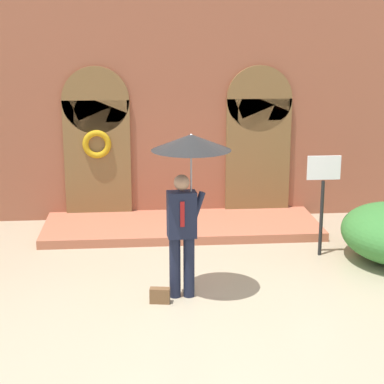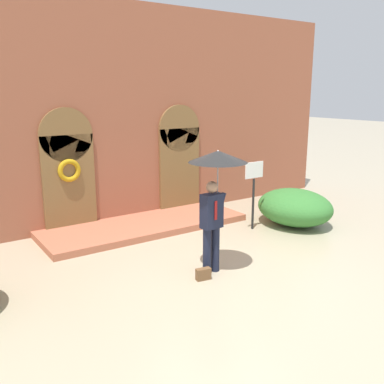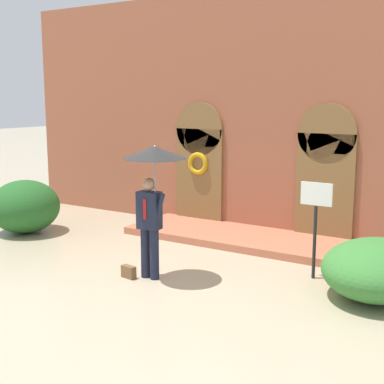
{
  "view_description": "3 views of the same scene",
  "coord_description": "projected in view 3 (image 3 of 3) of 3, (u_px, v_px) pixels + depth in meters",
  "views": [
    {
      "loc": [
        -0.79,
        -8.59,
        3.76
      ],
      "look_at": [
        0.08,
        1.64,
        1.12
      ],
      "focal_mm": 60.0,
      "sensor_mm": 36.0,
      "label": 1
    },
    {
      "loc": [
        -4.85,
        -6.2,
        3.44
      ],
      "look_at": [
        0.13,
        1.11,
        1.32
      ],
      "focal_mm": 40.0,
      "sensor_mm": 36.0,
      "label": 2
    },
    {
      "loc": [
        5.25,
        -7.32,
        3.17
      ],
      "look_at": [
        -0.39,
        1.64,
        1.28
      ],
      "focal_mm": 50.0,
      "sensor_mm": 36.0,
      "label": 3
    }
  ],
  "objects": [
    {
      "name": "building_facade",
      "position": [
        264.0,
        118.0,
        12.4
      ],
      "size": [
        14.0,
        2.3,
        5.6
      ],
      "color": "#9E563D",
      "rests_on": "ground"
    },
    {
      "name": "sign_post",
      "position": [
        316.0,
        214.0,
        9.28
      ],
      "size": [
        0.56,
        0.06,
        1.72
      ],
      "color": "black",
      "rests_on": "ground"
    },
    {
      "name": "ground_plane",
      "position": [
        161.0,
        279.0,
        9.41
      ],
      "size": [
        80.0,
        80.0,
        0.0
      ],
      "primitive_type": "plane",
      "color": "tan"
    },
    {
      "name": "shrub_right",
      "position": [
        378.0,
        269.0,
        8.52
      ],
      "size": [
        1.74,
        2.06,
        0.93
      ],
      "primitive_type": "ellipsoid",
      "color": "#387A33",
      "rests_on": "ground"
    },
    {
      "name": "person_with_umbrella",
      "position": [
        153.0,
        172.0,
        9.11
      ],
      "size": [
        1.1,
        1.1,
        2.36
      ],
      "color": "#191E33",
      "rests_on": "ground"
    },
    {
      "name": "handbag",
      "position": [
        129.0,
        272.0,
        9.48
      ],
      "size": [
        0.3,
        0.16,
        0.22
      ],
      "primitive_type": "cube",
      "rotation": [
        0.0,
        0.0,
        -0.16
      ],
      "color": "brown",
      "rests_on": "ground"
    },
    {
      "name": "shrub_left",
      "position": [
        25.0,
        206.0,
        12.59
      ],
      "size": [
        1.6,
        1.64,
        1.25
      ],
      "primitive_type": "ellipsoid",
      "color": "#235B23",
      "rests_on": "ground"
    }
  ]
}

